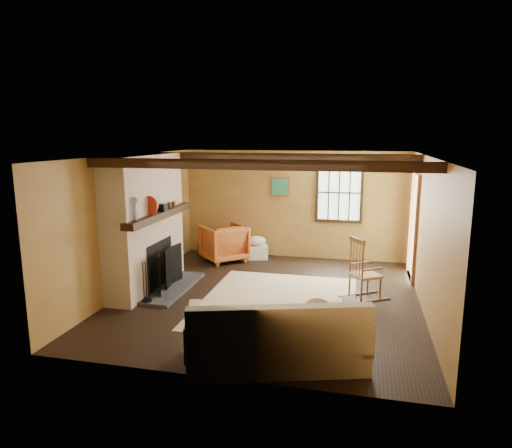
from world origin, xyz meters
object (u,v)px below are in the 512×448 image
(rocking_chair, at_px, (363,273))
(laundry_basket, at_px, (256,252))
(fireplace, at_px, (147,228))
(armchair, at_px, (224,243))
(sofa, at_px, (277,340))

(rocking_chair, relative_size, laundry_basket, 2.15)
(rocking_chair, height_order, laundry_basket, rocking_chair)
(fireplace, distance_m, armchair, 2.31)
(armchair, bearing_deg, laundry_basket, 165.75)
(rocking_chair, relative_size, armchair, 1.21)
(rocking_chair, height_order, armchair, rocking_chair)
(fireplace, xyz_separation_m, rocking_chair, (3.79, 0.28, -0.65))
(fireplace, distance_m, sofa, 3.69)
(sofa, bearing_deg, fireplace, 124.08)
(rocking_chair, bearing_deg, fireplace, 60.76)
(rocking_chair, bearing_deg, laundry_basket, 14.27)
(rocking_chair, bearing_deg, armchair, 25.95)
(sofa, height_order, laundry_basket, sofa)
(rocking_chair, bearing_deg, sofa, 125.17)
(fireplace, xyz_separation_m, laundry_basket, (1.45, 2.41, -0.95))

